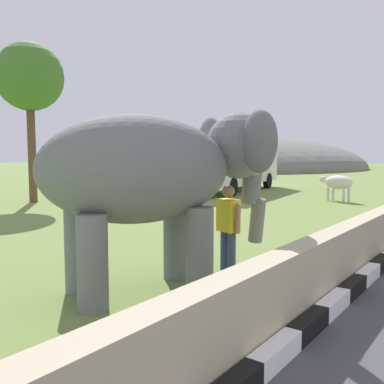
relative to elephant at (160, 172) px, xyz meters
name	(u,v)px	position (x,y,z in m)	size (l,w,h in m)	color
barrier_parapet	(289,289)	(-0.16, -2.31, -1.42)	(28.00, 0.36, 1.00)	tan
elephant	(160,172)	(0.00, 0.00, 0.00)	(4.00, 3.31, 2.93)	slate
person_handler	(228,225)	(1.29, -0.49, -0.99)	(0.35, 0.65, 1.66)	navy
bus_white	(234,156)	(16.59, 8.71, 0.16)	(9.70, 3.92, 3.50)	silver
cow_near	(177,190)	(7.30, 5.55, -1.05)	(0.83, 1.92, 1.23)	beige
cow_mid	(338,183)	(14.81, 1.90, -1.05)	(1.11, 1.91, 1.23)	beige
tree_distant	(29,78)	(5.91, 12.96, 3.70)	(3.04, 3.04, 7.21)	brown
hill_east	(242,168)	(52.84, 29.26, -1.92)	(46.12, 36.90, 9.98)	slate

